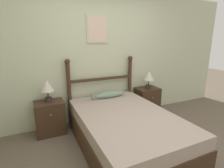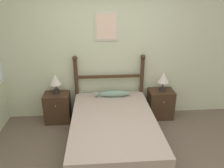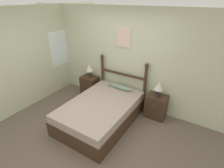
{
  "view_description": "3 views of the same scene",
  "coord_description": "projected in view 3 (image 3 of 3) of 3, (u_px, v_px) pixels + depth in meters",
  "views": [
    {
      "loc": [
        -1.27,
        -1.55,
        1.65
      ],
      "look_at": [
        -0.03,
        1.12,
        0.88
      ],
      "focal_mm": 28.0,
      "sensor_mm": 36.0,
      "label": 1
    },
    {
      "loc": [
        -0.28,
        -2.42,
        2.34
      ],
      "look_at": [
        -0.01,
        1.13,
        0.91
      ],
      "focal_mm": 35.0,
      "sensor_mm": 36.0,
      "label": 2
    },
    {
      "loc": [
        2.0,
        -2.13,
        2.73
      ],
      "look_at": [
        0.03,
        1.0,
        0.85
      ],
      "focal_mm": 28.0,
      "sensor_mm": 36.0,
      "label": 3
    }
  ],
  "objects": [
    {
      "name": "nightstand_left",
      "position": [
        90.0,
        86.0,
        5.29
      ],
      "size": [
        0.49,
        0.39,
        0.59
      ],
      "color": "#3D2819",
      "rests_on": "ground_plane"
    },
    {
      "name": "ground_plane",
      "position": [
        86.0,
        136.0,
        3.8
      ],
      "size": [
        16.0,
        16.0,
        0.0
      ],
      "primitive_type": "plane",
      "color": "brown"
    },
    {
      "name": "bed",
      "position": [
        101.0,
        112.0,
        4.16
      ],
      "size": [
        1.38,
        2.08,
        0.53
      ],
      "color": "#3D2819",
      "rests_on": "ground_plane"
    },
    {
      "name": "wall_back",
      "position": [
        126.0,
        59.0,
        4.53
      ],
      "size": [
        6.4,
        0.08,
        2.55
      ],
      "color": "beige",
      "rests_on": "ground_plane"
    },
    {
      "name": "wall_left",
      "position": [
        16.0,
        63.0,
        4.25
      ],
      "size": [
        0.08,
        6.4,
        2.55
      ],
      "color": "beige",
      "rests_on": "ground_plane"
    },
    {
      "name": "fish_pillow",
      "position": [
        120.0,
        87.0,
        4.58
      ],
      "size": [
        0.68,
        0.13,
        0.12
      ],
      "color": "gray",
      "rests_on": "bed"
    },
    {
      "name": "nightstand_right",
      "position": [
        156.0,
        106.0,
        4.31
      ],
      "size": [
        0.49,
        0.39,
        0.59
      ],
      "color": "#3D2819",
      "rests_on": "ground_plane"
    },
    {
      "name": "table_lamp_left",
      "position": [
        90.0,
        68.0,
        5.07
      ],
      "size": [
        0.22,
        0.22,
        0.38
      ],
      "color": "#2D2823",
      "rests_on": "nightstand_left"
    },
    {
      "name": "table_lamp_right",
      "position": [
        159.0,
        87.0,
        4.04
      ],
      "size": [
        0.22,
        0.22,
        0.38
      ],
      "color": "#2D2823",
      "rests_on": "nightstand_right"
    },
    {
      "name": "headboard",
      "position": [
        122.0,
        79.0,
        4.71
      ],
      "size": [
        1.4,
        0.1,
        1.3
      ],
      "color": "#3D2819",
      "rests_on": "ground_plane"
    }
  ]
}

